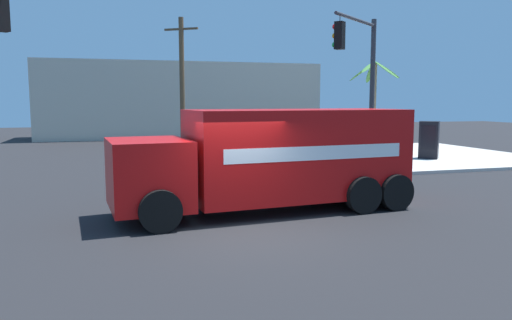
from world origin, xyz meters
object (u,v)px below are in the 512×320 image
Objects in this scene: traffic_light_secondary at (362,72)px; palm_tree_far at (374,90)px; delivery_truck at (273,158)px; utility_pole at (182,82)px; vending_machine_red at (429,140)px.

traffic_light_secondary is 10.47m from palm_tree_far.
utility_pole reaches higher than delivery_truck.
delivery_truck is at bearing -137.77° from traffic_light_secondary.
delivery_truck is 1.35× the size of traffic_light_secondary.
vending_machine_red is at bearing -41.09° from utility_pole.
vending_machine_red is (10.92, 8.34, -0.38)m from delivery_truck.
palm_tree_far reaches higher than vending_machine_red.
palm_tree_far reaches higher than delivery_truck.
vending_machine_red is 0.23× the size of utility_pole.
delivery_truck is at bearing -142.62° from vending_machine_red.
palm_tree_far is (5.60, 8.83, -0.49)m from traffic_light_secondary.
utility_pole is (-10.89, 9.49, 3.07)m from vending_machine_red.
traffic_light_secondary is 14.12m from utility_pole.
vending_machine_red is 14.77m from utility_pole.
utility_pole is at bearing 138.91° from vending_machine_red.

